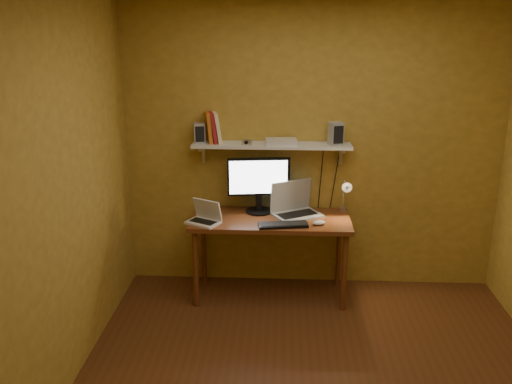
# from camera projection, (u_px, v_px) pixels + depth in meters

# --- Properties ---
(room) EXTENTS (3.44, 3.24, 2.64)m
(room) POSITION_uv_depth(u_px,v_px,m) (324.00, 208.00, 3.36)
(room) COLOR #582D16
(room) RESTS_ON ground
(desk) EXTENTS (1.40, 0.60, 0.75)m
(desk) POSITION_uv_depth(u_px,v_px,m) (270.00, 227.00, 4.79)
(desk) COLOR brown
(desk) RESTS_ON ground
(wall_shelf) EXTENTS (1.40, 0.25, 0.21)m
(wall_shelf) POSITION_uv_depth(u_px,v_px,m) (272.00, 146.00, 4.77)
(wall_shelf) COLOR silver
(wall_shelf) RESTS_ON room
(monitor) EXTENTS (0.56, 0.26, 0.51)m
(monitor) POSITION_uv_depth(u_px,v_px,m) (259.00, 182.00, 4.83)
(monitor) COLOR black
(monitor) RESTS_ON desk
(laptop) EXTENTS (0.49, 0.44, 0.30)m
(laptop) POSITION_uv_depth(u_px,v_px,m) (294.00, 206.00, 4.83)
(laptop) COLOR #92959A
(laptop) RESTS_ON desk
(netbook) EXTENTS (0.33, 0.30, 0.20)m
(netbook) POSITION_uv_depth(u_px,v_px,m) (205.00, 216.00, 4.64)
(netbook) COLOR silver
(netbook) RESTS_ON desk
(keyboard) EXTENTS (0.43, 0.20, 0.02)m
(keyboard) POSITION_uv_depth(u_px,v_px,m) (283.00, 225.00, 4.57)
(keyboard) COLOR black
(keyboard) RESTS_ON desk
(mouse) EXTENTS (0.12, 0.10, 0.04)m
(mouse) POSITION_uv_depth(u_px,v_px,m) (319.00, 223.00, 4.60)
(mouse) COLOR silver
(mouse) RESTS_ON desk
(desk_lamp) EXTENTS (0.09, 0.23, 0.38)m
(desk_lamp) POSITION_uv_depth(u_px,v_px,m) (345.00, 192.00, 4.79)
(desk_lamp) COLOR silver
(desk_lamp) RESTS_ON desk
(speaker_left) EXTENTS (0.12, 0.12, 0.17)m
(speaker_left) POSITION_uv_depth(u_px,v_px,m) (199.00, 133.00, 4.77)
(speaker_left) COLOR #92959A
(speaker_left) RESTS_ON wall_shelf
(speaker_right) EXTENTS (0.14, 0.14, 0.20)m
(speaker_right) POSITION_uv_depth(u_px,v_px,m) (336.00, 134.00, 4.70)
(speaker_right) COLOR #92959A
(speaker_right) RESTS_ON wall_shelf
(books) EXTENTS (0.18, 0.19, 0.27)m
(books) POSITION_uv_depth(u_px,v_px,m) (213.00, 128.00, 4.77)
(books) COLOR #BA641D
(books) RESTS_ON wall_shelf
(shelf_camera) EXTENTS (0.09, 0.06, 0.05)m
(shelf_camera) POSITION_uv_depth(u_px,v_px,m) (247.00, 142.00, 4.70)
(shelf_camera) COLOR silver
(shelf_camera) RESTS_ON wall_shelf
(router) EXTENTS (0.29, 0.20, 0.05)m
(router) POSITION_uv_depth(u_px,v_px,m) (281.00, 142.00, 4.74)
(router) COLOR silver
(router) RESTS_ON wall_shelf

